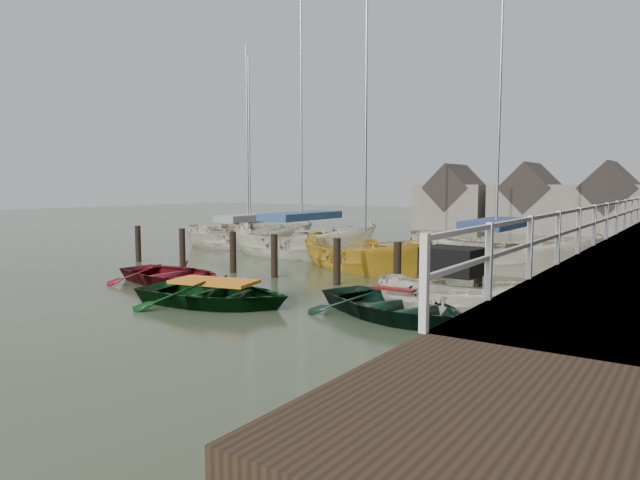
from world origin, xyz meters
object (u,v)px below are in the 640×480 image
Objects in this scene: sailboat_b at (302,254)px; sailboat_c at (365,269)px; sailboat_e at (250,244)px; motorboat at (449,308)px; rowboat_green at (214,305)px; rowboat_dkgreen at (393,317)px; sailboat_d at (495,268)px; sailboat_a at (249,247)px; rowboat_red at (174,284)px.

sailboat_c is at bearing -109.97° from sailboat_b.
sailboat_e is (-8.82, 3.94, 0.06)m from sailboat_c.
sailboat_b is (-9.21, 6.79, -0.06)m from motorboat.
rowboat_green is 7.36m from sailboat_c.
rowboat_green is 5.70m from motorboat.
sailboat_e is at bearing 25.19° from rowboat_green.
rowboat_dkgreen is 8.49m from sailboat_d.
sailboat_b is 8.00m from sailboat_d.
sailboat_e is (-4.70, 2.10, 0.01)m from sailboat_b.
sailboat_b is at bearing 101.86° from sailboat_d.
sailboat_e is (-0.80, 1.05, 0.00)m from sailboat_a.
sailboat_a is 0.83× the size of sailboat_d.
rowboat_red is 8.39m from motorboat.
sailboat_c is (8.02, -2.90, -0.05)m from sailboat_a.
sailboat_e is (-5.58, 9.84, 0.07)m from rowboat_red.
rowboat_dkgreen is 0.32× the size of sailboat_d.
motorboat is at bearing -143.90° from sailboat_a.
motorboat is (5.17, 2.41, 0.12)m from rowboat_green.
sailboat_d is (3.85, 2.46, 0.05)m from sailboat_c.
motorboat is at bearing -18.31° from rowboat_dkgreen.
sailboat_b is (-8.33, 7.87, 0.06)m from rowboat_dkgreen.
sailboat_c is 0.82× the size of sailboat_d.
sailboat_c is (-5.09, 4.95, -0.11)m from motorboat.
rowboat_green is 10.57m from sailboat_d.
rowboat_red is 11.32m from sailboat_e.
rowboat_red is 7.79m from sailboat_b.
rowboat_green is 0.38× the size of sailboat_c.
sailboat_d is (3.93, 9.82, 0.06)m from rowboat_green.
rowboat_red is at bearing 147.13° from sailboat_d.
sailboat_c reaches higher than rowboat_green.
sailboat_b reaches higher than rowboat_dkgreen.
sailboat_e is at bearing 33.54° from rowboat_red.
rowboat_green is at bearing -157.15° from sailboat_c.
rowboat_green is at bearing -123.99° from sailboat_e.
sailboat_d is at bearing -78.41° from sailboat_e.
sailboat_a is at bearing 79.02° from sailboat_b.
rowboat_red is at bearing -132.16° from sailboat_e.
sailboat_a is 0.83× the size of sailboat_b.
sailboat_b is 1.22× the size of sailboat_c.
motorboat is 7.10m from sailboat_c.
rowboat_dkgreen is 15.14m from sailboat_a.
rowboat_red is 3.48m from rowboat_green.
rowboat_dkgreen is 0.32× the size of sailboat_b.
rowboat_green is 10.05m from sailboat_b.
sailboat_c is (0.08, 7.36, 0.01)m from rowboat_green.
sailboat_e is (-12.68, 1.49, 0.00)m from sailboat_d.
sailboat_b is at bearing 67.60° from rowboat_dkgreen.
rowboat_dkgreen is at bearing -85.29° from rowboat_green.
sailboat_c is at bearing -132.86° from sailboat_a.
rowboat_red is 0.38× the size of sailboat_c.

